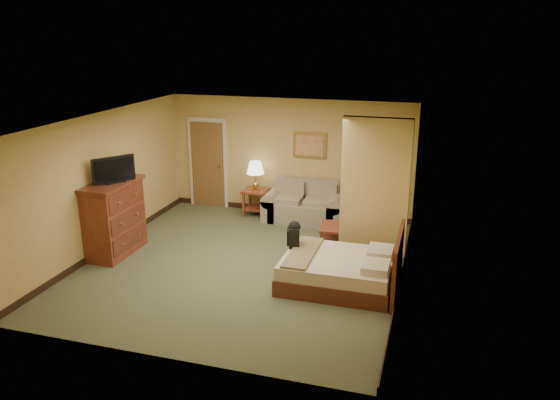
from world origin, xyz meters
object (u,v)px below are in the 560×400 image
at_px(loveseat, 304,208).
at_px(dresser, 114,218).
at_px(coffee_table, 338,232).
at_px(bed, 342,270).

height_order(loveseat, dresser, dresser).
relative_size(loveseat, dresser, 1.26).
xyz_separation_m(loveseat, dresser, (-2.95, -2.75, 0.41)).
xyz_separation_m(coffee_table, dresser, (-3.93, -1.46, 0.39)).
bearing_deg(loveseat, coffee_table, -52.59).
relative_size(dresser, bed, 0.74).
height_order(coffee_table, dresser, dresser).
distance_m(loveseat, bed, 3.19).
bearing_deg(loveseat, bed, -64.83).
xyz_separation_m(dresser, bed, (4.30, -0.13, -0.43)).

